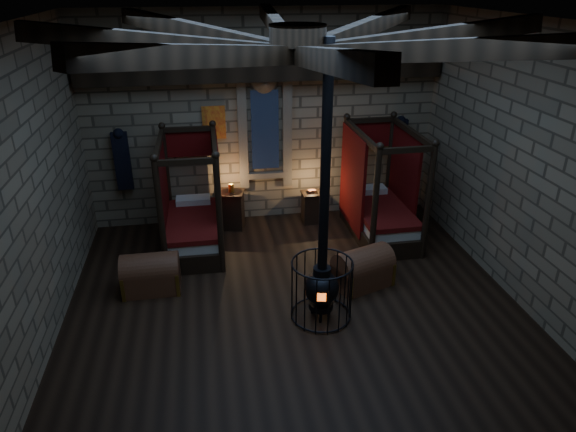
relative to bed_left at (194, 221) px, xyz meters
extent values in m
cube|color=black|center=(1.52, -2.38, -0.52)|extent=(7.00, 7.00, 0.01)
cube|color=#847054|center=(1.52, 1.12, 1.58)|extent=(7.00, 0.02, 4.20)
cube|color=#847054|center=(1.52, -5.88, 1.58)|extent=(7.00, 0.02, 4.20)
cube|color=#847054|center=(-1.98, -2.38, 1.58)|extent=(0.02, 7.00, 4.20)
cube|color=#847054|center=(5.02, -2.38, 1.58)|extent=(0.02, 7.00, 4.20)
cube|color=black|center=(1.52, -2.38, 3.68)|extent=(7.00, 7.00, 0.01)
cube|color=black|center=(1.52, 0.94, 2.53)|extent=(6.86, 0.35, 0.30)
cylinder|color=black|center=(1.52, -2.38, 3.53)|extent=(0.70, 0.70, 0.25)
cube|color=black|center=(1.52, 1.07, 1.38)|extent=(0.55, 0.04, 1.60)
cube|color=#99110D|center=(0.52, 1.08, 1.58)|extent=(0.45, 0.03, 0.65)
cube|color=black|center=(-1.28, 0.96, 0.93)|extent=(0.30, 0.10, 1.15)
cube|color=black|center=(4.32, 0.96, 0.93)|extent=(0.30, 0.10, 1.15)
cube|color=black|center=(0.00, -0.08, -0.35)|extent=(1.05, 1.99, 0.34)
cube|color=beige|center=(0.00, -0.08, -0.08)|extent=(0.93, 1.84, 0.21)
cube|color=#65120D|center=(0.00, -0.08, 0.05)|extent=(0.99, 1.88, 0.10)
cube|color=beige|center=(0.01, 0.64, 0.15)|extent=(0.67, 0.34, 0.13)
cube|color=#5C0907|center=(0.01, 0.90, 1.24)|extent=(1.05, 0.06, 0.52)
cylinder|color=black|center=(-0.49, -1.03, 0.53)|extent=(0.10, 0.10, 2.10)
cylinder|color=black|center=(-0.47, 0.88, 0.53)|extent=(0.10, 0.10, 2.10)
cylinder|color=black|center=(0.46, -1.04, 0.53)|extent=(0.10, 0.10, 2.10)
cylinder|color=black|center=(0.49, 0.87, 0.53)|extent=(0.10, 0.10, 2.10)
cube|color=#5C0907|center=(-0.50, 0.21, 0.58)|extent=(0.07, 1.43, 1.86)
cube|color=#5C0907|center=(0.51, 0.20, 0.58)|extent=(0.07, 1.43, 1.86)
cube|color=black|center=(3.60, -0.19, -0.34)|extent=(1.06, 2.03, 0.35)
cube|color=beige|center=(3.60, -0.19, -0.07)|extent=(0.94, 1.87, 0.21)
cube|color=#65120D|center=(3.60, -0.19, 0.07)|extent=(1.00, 1.91, 0.10)
cube|color=beige|center=(3.60, 0.55, 0.16)|extent=(0.68, 0.34, 0.14)
cube|color=#5C0907|center=(3.60, 0.81, 1.28)|extent=(1.07, 0.05, 0.53)
cylinder|color=black|center=(3.12, -1.17, 0.55)|extent=(0.11, 0.11, 2.14)
cylinder|color=black|center=(3.11, 0.78, 0.55)|extent=(0.11, 0.11, 2.14)
cylinder|color=black|center=(4.09, -1.16, 0.55)|extent=(0.11, 0.11, 2.14)
cylinder|color=black|center=(4.08, 0.78, 0.55)|extent=(0.11, 0.11, 2.14)
cube|color=#5C0907|center=(3.09, 0.10, 0.60)|extent=(0.07, 1.46, 1.90)
cube|color=#5C0907|center=(4.12, 0.10, 0.60)|extent=(0.07, 1.46, 1.90)
cube|color=brown|center=(-0.71, -1.43, -0.33)|extent=(0.92, 0.56, 0.38)
cylinder|color=brown|center=(-0.71, -1.43, -0.14)|extent=(0.92, 0.56, 0.56)
cube|color=#B39837|center=(-1.13, -1.43, -0.33)|extent=(0.06, 0.58, 0.40)
cube|color=#B39837|center=(-0.28, -1.42, -0.33)|extent=(0.06, 0.58, 0.40)
cube|color=brown|center=(2.74, -1.86, -0.32)|extent=(1.07, 0.85, 0.39)
cylinder|color=brown|center=(2.74, -1.86, -0.13)|extent=(1.07, 0.85, 0.57)
cube|color=#B39837|center=(2.33, -2.00, -0.32)|extent=(0.25, 0.58, 0.41)
cube|color=#B39837|center=(3.15, -1.71, -0.32)|extent=(0.25, 0.58, 0.41)
cube|color=black|center=(0.77, 0.69, -0.15)|extent=(0.52, 0.51, 0.74)
cube|color=black|center=(0.77, 0.69, 0.24)|extent=(0.57, 0.56, 0.04)
cylinder|color=#B39837|center=(0.77, 0.69, 0.35)|extent=(0.11, 0.11, 0.17)
cube|color=black|center=(2.41, 0.67, -0.21)|extent=(0.38, 0.36, 0.62)
cube|color=black|center=(2.41, 0.67, 0.12)|extent=(0.42, 0.40, 0.04)
cube|color=brown|center=(2.41, 0.67, 0.17)|extent=(0.16, 0.12, 0.04)
cylinder|color=black|center=(1.86, -2.60, -0.31)|extent=(0.37, 0.37, 0.09)
sphere|color=black|center=(1.86, -2.60, -0.01)|extent=(0.52, 0.52, 0.52)
cylinder|color=black|center=(1.86, -2.60, 0.27)|extent=(0.26, 0.26, 0.13)
cube|color=#FF5914|center=(1.81, -2.85, -0.01)|extent=(0.13, 0.05, 0.13)
cylinder|color=black|center=(1.86, -2.60, 1.93)|extent=(0.14, 0.14, 3.21)
torus|color=black|center=(1.86, -2.60, -0.48)|extent=(0.92, 0.92, 0.03)
torus|color=black|center=(1.86, -2.60, 0.41)|extent=(0.92, 0.92, 0.03)
camera|label=1|loc=(0.30, -8.85, 4.19)|focal=32.00mm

